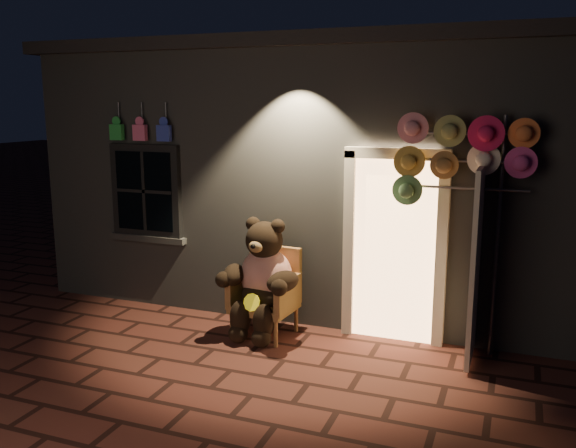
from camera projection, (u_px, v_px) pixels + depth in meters
The scene contains 5 objects.
ground at pixel (230, 370), 6.19m from camera, with size 60.00×60.00×0.00m, color #4D251D.
shop_building at pixel (342, 164), 9.50m from camera, with size 7.30×5.95×3.51m.
wicker_armchair at pixel (268, 291), 7.11m from camera, with size 0.75×0.68×1.01m.
teddy_bear at pixel (263, 279), 6.96m from camera, with size 1.00×0.81×1.38m.
hat_rack at pixel (460, 155), 6.22m from camera, with size 1.46×0.22×2.57m.
Camera 1 is at (2.61, -5.18, 2.67)m, focal length 38.00 mm.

